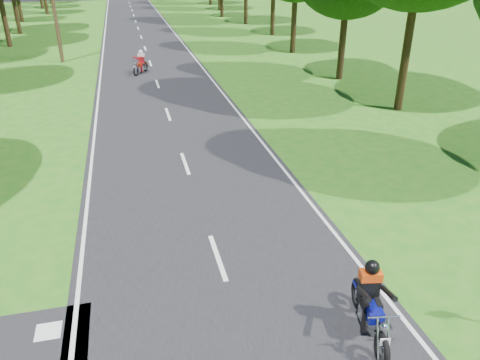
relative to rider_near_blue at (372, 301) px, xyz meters
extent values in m
plane|color=#216316|center=(-2.40, 1.23, -0.81)|extent=(160.00, 160.00, 0.00)
cube|color=black|center=(-2.40, 51.23, -0.80)|extent=(7.00, 140.00, 0.02)
cube|color=silver|center=(-2.40, 3.23, -0.78)|extent=(0.12, 2.00, 0.01)
cube|color=silver|center=(-2.40, 9.23, -0.78)|extent=(0.12, 2.00, 0.01)
cube|color=silver|center=(-2.40, 15.23, -0.78)|extent=(0.12, 2.00, 0.01)
cube|color=silver|center=(-2.40, 21.23, -0.78)|extent=(0.12, 2.00, 0.01)
cube|color=silver|center=(-2.40, 27.23, -0.78)|extent=(0.12, 2.00, 0.01)
cube|color=silver|center=(-2.40, 33.23, -0.78)|extent=(0.12, 2.00, 0.01)
cube|color=silver|center=(-2.40, 39.23, -0.78)|extent=(0.12, 2.00, 0.01)
cube|color=silver|center=(-2.40, 45.23, -0.78)|extent=(0.12, 2.00, 0.01)
cube|color=silver|center=(-2.40, 51.23, -0.78)|extent=(0.12, 2.00, 0.01)
cube|color=silver|center=(-2.40, 57.23, -0.78)|extent=(0.12, 2.00, 0.01)
cube|color=silver|center=(-2.40, 63.23, -0.78)|extent=(0.12, 2.00, 0.01)
cube|color=silver|center=(-2.40, 69.23, -0.78)|extent=(0.12, 2.00, 0.01)
cube|color=silver|center=(-2.40, 75.23, -0.78)|extent=(0.12, 2.00, 0.01)
cube|color=silver|center=(-2.40, 81.23, -0.78)|extent=(0.12, 2.00, 0.01)
cube|color=silver|center=(-5.70, 51.23, -0.78)|extent=(0.10, 140.00, 0.01)
cube|color=silver|center=(0.90, 51.23, -0.78)|extent=(0.10, 140.00, 0.01)
cube|color=silver|center=(-6.20, 1.53, -0.78)|extent=(0.50, 0.50, 0.01)
cylinder|color=black|center=(-13.22, 36.83, 1.35)|extent=(0.40, 0.40, 4.32)
cylinder|color=black|center=(-13.65, 44.33, 1.40)|extent=(0.40, 0.40, 4.40)
cylinder|color=black|center=(-15.00, 54.01, 0.80)|extent=(0.40, 0.40, 3.20)
cylinder|color=black|center=(-13.14, 61.39, 0.81)|extent=(0.40, 0.40, 3.22)
cylinder|color=black|center=(8.67, 13.43, 1.47)|extent=(0.40, 0.40, 4.56)
cylinder|color=black|center=(8.53, 19.92, 0.94)|extent=(0.40, 0.40, 3.49)
cylinder|color=black|center=(8.67, 28.81, 1.04)|extent=(0.40, 0.40, 3.69)
cylinder|color=black|center=(9.78, 37.65, 1.07)|extent=(0.40, 0.40, 3.74)
cylinder|color=black|center=(9.32, 45.95, 1.52)|extent=(0.40, 0.40, 4.64)
cylinder|color=black|center=(8.15, 53.15, 0.65)|extent=(0.40, 0.40, 2.91)
cylinder|color=#382616|center=(-8.40, 29.23, 3.19)|extent=(0.26, 0.26, 8.00)
camera|label=1|loc=(-4.16, -6.29, 6.00)|focal=35.00mm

